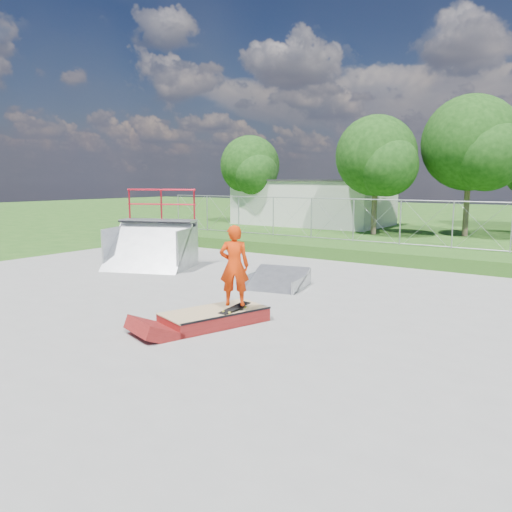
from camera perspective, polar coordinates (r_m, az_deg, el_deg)
The scene contains 14 objects.
ground at distance 12.80m, azimuth -8.25°, elevation -5.26°, with size 120.00×120.00×0.00m, color #245418.
concrete_pad at distance 12.80m, azimuth -8.25°, elevation -5.17°, with size 20.00×16.00×0.04m, color gray.
grass_berm at distance 20.63m, azimuth 9.88°, elevation 0.70°, with size 24.00×3.00×0.50m, color #245418.
grind_box at distance 10.72m, azimuth -4.76°, elevation -7.04°, with size 1.72×2.43×0.33m.
quarter_pipe at distance 17.63m, azimuth -12.13°, elevation 2.96°, with size 2.74×2.32×2.74m, color #9B9EA3, non-canonical shape.
flat_bank_ramp at distance 14.27m, azimuth 2.28°, elevation -2.74°, with size 1.59×1.69×0.49m, color #9B9EA3, non-canonical shape.
skateboard at distance 10.62m, azimuth -2.47°, elevation -6.01°, with size 0.22×0.80×0.02m, color black.
skater at distance 10.43m, azimuth -2.50°, elevation -1.49°, with size 0.62×0.41×1.70m, color red.
concrete_stairs at distance 24.74m, azimuth -9.14°, elevation 2.37°, with size 1.50×1.60×0.80m, color gray, non-canonical shape.
chain_link_fence at distance 21.42m, azimuth 11.07°, elevation 4.05°, with size 20.00×0.06×1.80m, color #9EA0A7, non-canonical shape.
utility_building_flat at distance 35.23m, azimuth 6.56°, elevation 6.06°, with size 10.00×6.00×3.00m, color silver.
tree_left_near at distance 28.84m, azimuth 13.89°, elevation 10.75°, with size 4.76×4.48×6.65m.
tree_center at distance 29.53m, azimuth 23.76°, elevation 11.40°, with size 5.44×5.12×7.60m.
tree_left_far at distance 35.33m, azimuth -0.53°, elevation 10.07°, with size 4.42×4.16×6.18m.
Camera 1 is at (8.46, -9.11, 3.06)m, focal length 35.00 mm.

